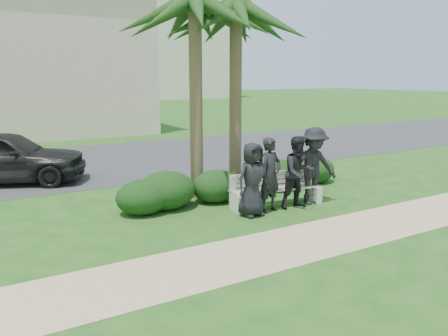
{
  "coord_description": "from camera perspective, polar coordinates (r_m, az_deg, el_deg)",
  "views": [
    {
      "loc": [
        -5.6,
        -7.66,
        2.99
      ],
      "look_at": [
        -0.61,
        1.0,
        0.9
      ],
      "focal_mm": 35.0,
      "sensor_mm": 36.0,
      "label": 1
    }
  ],
  "objects": [
    {
      "name": "hedge_f",
      "position": [
        12.81,
        11.75,
        -0.1
      ],
      "size": [
        1.21,
        1.0,
        0.79
      ],
      "primitive_type": "ellipsoid",
      "color": "black",
      "rests_on": "ground"
    },
    {
      "name": "car_a",
      "position": [
        13.88,
        -26.87,
        1.29
      ],
      "size": [
        4.8,
        3.37,
        1.52
      ],
      "primitive_type": "imported",
      "rotation": [
        0.0,
        0.0,
        1.18
      ],
      "color": "black",
      "rests_on": "ground"
    },
    {
      "name": "footpath",
      "position": [
        8.64,
        13.02,
        -8.73
      ],
      "size": [
        30.0,
        1.6,
        0.01
      ],
      "primitive_type": "cube",
      "color": "tan",
      "rests_on": "ground"
    },
    {
      "name": "palm_left",
      "position": [
        10.89,
        -3.85,
        20.51
      ],
      "size": [
        3.0,
        3.0,
        5.61
      ],
      "color": "brown",
      "rests_on": "ground"
    },
    {
      "name": "hedge_a",
      "position": [
        9.86,
        -10.52,
        -3.61
      ],
      "size": [
        1.22,
        1.01,
        0.8
      ],
      "primitive_type": "ellipsoid",
      "color": "black",
      "rests_on": "ground"
    },
    {
      "name": "asphalt_street",
      "position": [
        16.9,
        -10.12,
        1.46
      ],
      "size": [
        160.0,
        8.0,
        0.01
      ],
      "primitive_type": "cube",
      "color": "#2D2D30",
      "rests_on": "ground"
    },
    {
      "name": "hedge_c",
      "position": [
        10.64,
        -1.03,
        -2.26
      ],
      "size": [
        1.23,
        1.01,
        0.8
      ],
      "primitive_type": "ellipsoid",
      "color": "black",
      "rests_on": "ground"
    },
    {
      "name": "hedge_b",
      "position": [
        10.13,
        -7.57,
        -2.79
      ],
      "size": [
        1.38,
        1.14,
        0.9
      ],
      "primitive_type": "ellipsoid",
      "color": "black",
      "rests_on": "ground"
    },
    {
      "name": "man_b",
      "position": [
        9.79,
        6.08,
        -0.92
      ],
      "size": [
        0.69,
        0.54,
        1.68
      ],
      "primitive_type": "imported",
      "rotation": [
        0.0,
        0.0,
        0.25
      ],
      "color": "black",
      "rests_on": "ground"
    },
    {
      "name": "palm_right",
      "position": [
        11.56,
        1.57,
        19.9
      ],
      "size": [
        3.0,
        3.0,
        5.58
      ],
      "color": "brown",
      "rests_on": "ground"
    },
    {
      "name": "man_d",
      "position": [
        10.52,
        11.61,
        0.24
      ],
      "size": [
        1.28,
        0.86,
        1.84
      ],
      "primitive_type": "imported",
      "rotation": [
        0.0,
        0.0,
        -0.16
      ],
      "color": "black",
      "rests_on": "ground"
    },
    {
      "name": "man_c",
      "position": [
        10.16,
        9.69,
        -0.59
      ],
      "size": [
        0.84,
        0.67,
        1.67
      ],
      "primitive_type": "imported",
      "rotation": [
        0.0,
        0.0,
        -0.05
      ],
      "color": "black",
      "rests_on": "ground"
    },
    {
      "name": "park_bench",
      "position": [
        10.33,
        6.77,
        -3.07
      ],
      "size": [
        2.27,
        0.8,
        0.77
      ],
      "rotation": [
        0.0,
        0.0,
        -0.14
      ],
      "color": "#A49C89",
      "rests_on": "ground"
    },
    {
      "name": "hotel_tower",
      "position": [
        66.48,
        -13.3,
        20.56
      ],
      "size": [
        26.0,
        18.0,
        37.3
      ],
      "color": "beige",
      "rests_on": "ground"
    },
    {
      "name": "hedge_e",
      "position": [
        11.89,
        7.06,
        -0.74
      ],
      "size": [
        1.29,
        1.06,
        0.84
      ],
      "primitive_type": "ellipsoid",
      "color": "black",
      "rests_on": "ground"
    },
    {
      "name": "ground",
      "position": [
        9.95,
        5.95,
        -5.72
      ],
      "size": [
        160.0,
        160.0,
        0.0
      ],
      "primitive_type": "plane",
      "color": "#184B15",
      "rests_on": "ground"
    },
    {
      "name": "stucco_bldg_right",
      "position": [
        26.08,
        -20.3,
        12.61
      ],
      "size": [
        8.4,
        8.4,
        7.3
      ],
      "color": "#BCAC8D",
      "rests_on": "ground"
    },
    {
      "name": "man_a",
      "position": [
        9.45,
        3.75,
        -1.52
      ],
      "size": [
        0.83,
        0.58,
        1.62
      ],
      "primitive_type": "imported",
      "rotation": [
        0.0,
        0.0,
        0.08
      ],
      "color": "black",
      "rests_on": "ground"
    }
  ]
}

